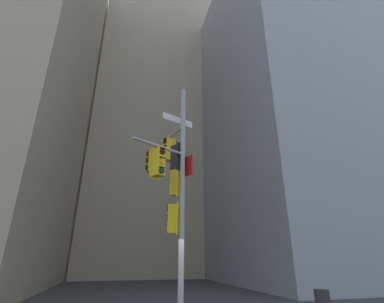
% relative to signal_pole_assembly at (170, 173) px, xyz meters
% --- Properties ---
extents(building_tower_right, '(16.93, 16.93, 31.57)m').
position_rel_signal_pole_assembly_xyz_m(building_tower_right, '(15.28, 11.04, 10.74)').
color(building_tower_right, '#9399A3').
rests_on(building_tower_right, ground).
extents(building_mid_block, '(14.78, 14.78, 49.95)m').
position_rel_signal_pole_assembly_xyz_m(building_mid_block, '(1.75, 24.89, 19.93)').
color(building_mid_block, tan).
rests_on(building_mid_block, ground).
extents(signal_pole_assembly, '(2.52, 4.41, 8.56)m').
position_rel_signal_pole_assembly_xyz_m(signal_pole_assembly, '(0.00, 0.00, 0.00)').
color(signal_pole_assembly, '#9EA0A3').
rests_on(signal_pole_assembly, ground).
extents(trash_bin, '(0.52, 0.52, 0.83)m').
position_rel_signal_pole_assembly_xyz_m(trash_bin, '(5.60, -0.72, -4.63)').
color(trash_bin, '#2D2D2D').
rests_on(trash_bin, ground).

